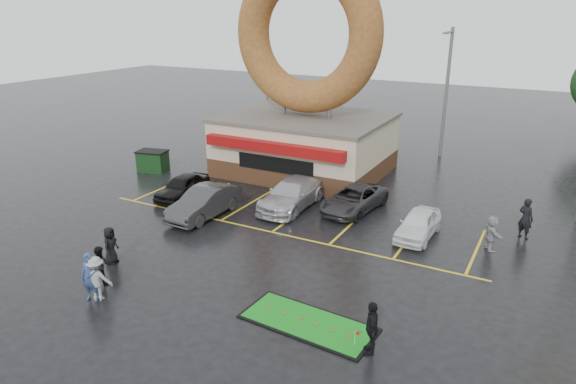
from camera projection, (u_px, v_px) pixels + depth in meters
The scene contains 18 objects.
ground at pixel (232, 261), 21.84m from camera, with size 120.00×120.00×0.00m, color black.
donut_shop at pixel (306, 104), 32.43m from camera, with size 10.20×8.70×13.50m.
streetlight_left at pixel (266, 79), 41.21m from camera, with size 0.40×2.21×9.00m.
streetlight_mid at pixel (446, 90), 35.78m from camera, with size 0.40×2.21×9.00m.
car_black at pixel (182, 187), 28.96m from camera, with size 1.56×3.88×1.32m, color black.
car_dgrey at pixel (204, 202), 26.30m from camera, with size 1.60×4.60×1.52m, color #303032.
car_silver at pixel (292, 194), 27.53m from camera, with size 2.10×5.17×1.50m, color #AFAFB4.
car_grey at pixel (354, 199), 27.13m from camera, with size 2.13×4.63×1.29m, color #2F2F32.
car_white at pixel (418, 224), 23.96m from camera, with size 1.51×3.74×1.28m, color white.
person_blue at pixel (90, 277), 18.60m from camera, with size 0.68×0.45×1.88m, color navy.
person_blackjkt at pixel (100, 265), 19.87m from camera, with size 0.75×0.59×1.55m, color black.
person_hoodie at pixel (97, 278), 18.67m from camera, with size 1.11×0.64×1.72m, color #969698.
person_bystander at pixel (110, 245), 21.42m from camera, with size 0.79×0.51×1.61m, color black.
person_cameraman at pixel (372, 328), 15.74m from camera, with size 1.04×0.43×1.78m, color black.
person_walker_near at pixel (492, 233), 22.59m from camera, with size 1.51×0.48×1.62m, color #98989B.
person_walker_far at pixel (526, 218), 23.73m from camera, with size 0.72×0.47×1.96m, color black.
dumpster at pixel (153, 162), 33.76m from camera, with size 1.80×1.20×1.30m, color #163B18.
putting_green at pixel (308, 323), 17.47m from camera, with size 4.73×2.28×0.58m.
Camera 1 is at (11.40, -16.10, 10.11)m, focal length 32.00 mm.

